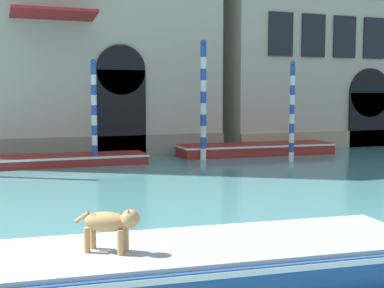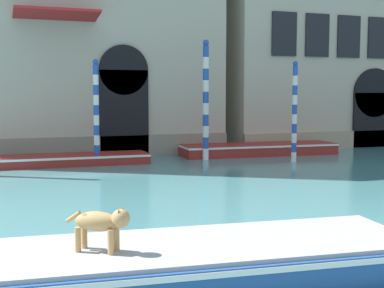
% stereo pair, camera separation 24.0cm
% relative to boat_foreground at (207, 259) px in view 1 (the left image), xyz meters
% --- Properties ---
extents(boat_foreground, '(6.78, 2.79, 0.52)m').
position_rel_boat_foreground_xyz_m(boat_foreground, '(0.00, 0.00, 0.00)').
color(boat_foreground, '#234C8C').
rests_on(boat_foreground, ground_plane).
extents(dog_on_deck, '(0.80, 0.62, 0.62)m').
position_rel_boat_foreground_xyz_m(dog_on_deck, '(-1.39, 0.05, 0.65)').
color(dog_on_deck, tan).
rests_on(dog_on_deck, boat_foreground).
extents(boat_moored_near_palazzo, '(6.03, 1.73, 0.38)m').
position_rel_boat_foreground_xyz_m(boat_moored_near_palazzo, '(-0.25, 12.95, -0.07)').
color(boat_moored_near_palazzo, maroon).
rests_on(boat_moored_near_palazzo, ground_plane).
extents(boat_moored_far, '(6.85, 2.11, 0.48)m').
position_rel_boat_foreground_xyz_m(boat_moored_far, '(7.89, 13.37, -0.02)').
color(boat_moored_far, maroon).
rests_on(boat_moored_far, ground_plane).
extents(mooring_pole_0, '(0.20, 0.20, 3.86)m').
position_rel_boat_foreground_xyz_m(mooring_pole_0, '(8.10, 10.87, 1.67)').
color(mooring_pole_0, white).
rests_on(mooring_pole_0, ground_plane).
extents(mooring_pole_3, '(0.21, 0.21, 3.88)m').
position_rel_boat_foreground_xyz_m(mooring_pole_3, '(0.79, 12.57, 1.68)').
color(mooring_pole_3, white).
rests_on(mooring_pole_3, ground_plane).
extents(mooring_pole_4, '(0.25, 0.25, 4.73)m').
position_rel_boat_foreground_xyz_m(mooring_pole_4, '(5.12, 12.62, 2.11)').
color(mooring_pole_4, white).
rests_on(mooring_pole_4, ground_plane).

